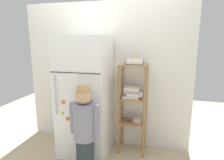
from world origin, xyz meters
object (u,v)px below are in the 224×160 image
object	(u,v)px
fruit_bin	(135,61)
refrigerator	(85,96)
pantry_shelf_unit	(133,101)
child_standing	(84,121)

from	to	relation	value
fruit_bin	refrigerator	bearing A→B (deg)	-167.15
fruit_bin	pantry_shelf_unit	bearing A→B (deg)	173.02
refrigerator	pantry_shelf_unit	size ratio (longest dim) A/B	1.29
refrigerator	fruit_bin	distance (m)	0.86
refrigerator	fruit_bin	world-z (taller)	refrigerator
refrigerator	child_standing	distance (m)	0.53
fruit_bin	child_standing	bearing A→B (deg)	-128.93
refrigerator	fruit_bin	size ratio (longest dim) A/B	6.93
pantry_shelf_unit	fruit_bin	xyz separation A→B (m)	(0.03, -0.00, 0.57)
child_standing	pantry_shelf_unit	distance (m)	0.80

